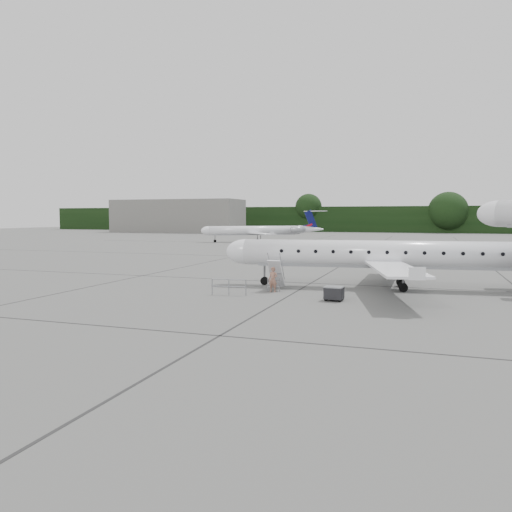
% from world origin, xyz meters
% --- Properties ---
extents(ground, '(320.00, 320.00, 0.00)m').
position_xyz_m(ground, '(0.00, 0.00, 0.00)').
color(ground, slate).
rests_on(ground, ground).
extents(treeline, '(260.00, 4.00, 8.00)m').
position_xyz_m(treeline, '(0.00, 130.00, 4.00)').
color(treeline, black).
rests_on(treeline, ground).
extents(terminal_building, '(40.00, 14.00, 10.00)m').
position_xyz_m(terminal_building, '(-70.00, 110.00, 5.00)').
color(terminal_building, slate).
rests_on(terminal_building, ground).
extents(main_regional_jet, '(27.83, 21.49, 6.62)m').
position_xyz_m(main_regional_jet, '(0.70, 6.80, 3.31)').
color(main_regional_jet, white).
rests_on(main_regional_jet, ground).
extents(airstair, '(1.09, 2.21, 2.08)m').
position_xyz_m(airstair, '(-6.49, 3.90, 1.04)').
color(airstair, white).
rests_on(airstair, ground).
extents(passenger, '(0.66, 0.48, 1.67)m').
position_xyz_m(passenger, '(-6.35, 2.70, 0.83)').
color(passenger, '#976552').
rests_on(passenger, ground).
extents(safety_railing, '(2.19, 0.39, 1.00)m').
position_xyz_m(safety_railing, '(-8.62, 0.57, 0.50)').
color(safety_railing, gray).
rests_on(safety_railing, ground).
extents(baggage_cart, '(1.12, 0.94, 0.92)m').
position_xyz_m(baggage_cart, '(-1.94, 0.60, 0.46)').
color(baggage_cart, black).
rests_on(baggage_cart, ground).
extents(bg_regional_left, '(28.88, 27.21, 6.15)m').
position_xyz_m(bg_regional_left, '(-28.43, 62.97, 3.08)').
color(bg_regional_left, white).
rests_on(bg_regional_left, ground).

